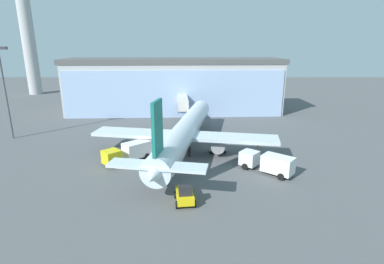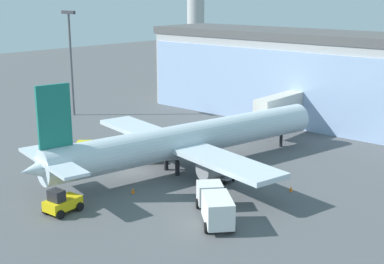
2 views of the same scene
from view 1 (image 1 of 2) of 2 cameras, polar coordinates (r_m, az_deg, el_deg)
ground at (r=44.70m, az=-5.65°, el=-5.62°), size 240.00×240.00×0.00m
terminal_building at (r=76.37m, az=-3.32°, el=8.80°), size 53.73×15.21×13.40m
jet_bridge at (r=66.81m, az=-1.78°, el=5.54°), size 2.86×11.34×5.54m
control_tower at (r=118.58m, az=-29.04°, el=17.46°), size 7.33×7.33×40.24m
apron_light_mast at (r=62.61m, az=-32.18°, el=7.62°), size 3.20×0.40×16.33m
airplane at (r=47.53m, az=-1.37°, el=0.04°), size 29.18×37.90×11.04m
catering_truck at (r=45.11m, az=-11.89°, el=-3.70°), size 6.82×6.61×2.65m
fuel_truck at (r=41.54m, az=14.31°, el=-5.63°), size 7.03×6.34×2.65m
baggage_cart at (r=48.26m, az=4.85°, el=-3.28°), size 2.91×1.79×1.50m
pushback_tug at (r=33.12m, az=-1.36°, el=-11.89°), size 2.50×3.39×2.30m
safety_cone_nose at (r=40.16m, az=0.21°, el=-7.72°), size 0.36×0.36×0.55m
safety_cone_wingtip at (r=51.66m, az=12.45°, el=-2.55°), size 0.36×0.36×0.55m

